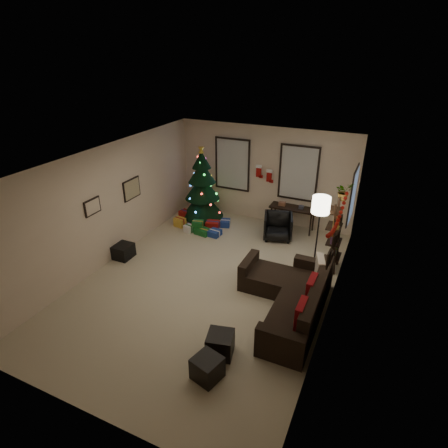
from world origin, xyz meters
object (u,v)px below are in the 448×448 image
at_px(christmas_tree, 202,190).
at_px(desk_chair, 278,226).
at_px(bookshelf, 335,237).
at_px(desk, 293,210).
at_px(sofa, 292,298).

xyz_separation_m(christmas_tree, desk_chair, (2.33, -0.23, -0.58)).
height_order(christmas_tree, bookshelf, christmas_tree).
bearing_deg(desk_chair, bookshelf, -47.06).
relative_size(desk, desk_chair, 1.81).
relative_size(sofa, desk, 2.07).
distance_m(desk, desk_chair, 0.72).
bearing_deg(desk, desk_chair, -107.26).
relative_size(christmas_tree, sofa, 0.87).
bearing_deg(desk_chair, sofa, -84.43).
distance_m(desk, bookshelf, 2.07).
bearing_deg(sofa, bookshelf, 76.33).
relative_size(sofa, bookshelf, 1.54).
relative_size(desk_chair, bookshelf, 0.41).
xyz_separation_m(desk_chair, bookshelf, (1.56, -0.91, 0.46)).
xyz_separation_m(desk, desk_chair, (-0.20, -0.65, -0.25)).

